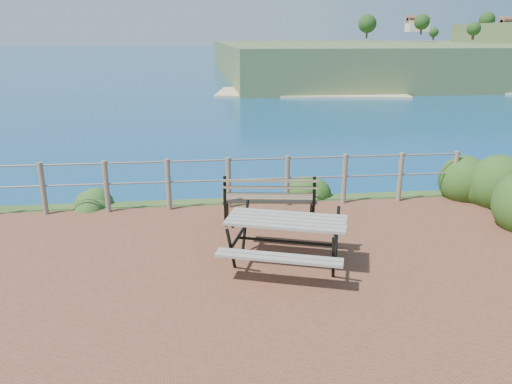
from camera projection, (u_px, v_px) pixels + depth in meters
ground at (245, 291)px, 6.61m from camera, size 10.00×7.00×0.12m
ocean at (197, 44)px, 196.08m from camera, size 1200.00×1200.00×0.00m
safety_railing at (228, 180)px, 9.61m from camera, size 9.40×0.10×1.00m
picnic_table at (286, 237)px, 7.19m from camera, size 1.83×1.41×0.72m
park_bench at (269, 192)px, 8.76m from camera, size 1.69×0.64×0.93m
shrub_right_edge at (473, 199)px, 10.30m from camera, size 1.19×1.19×1.70m
shrub_lip_west at (92, 206)px, 9.92m from camera, size 0.75×0.75×0.48m
shrub_lip_east at (314, 194)px, 10.66m from camera, size 0.83×0.83×0.59m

